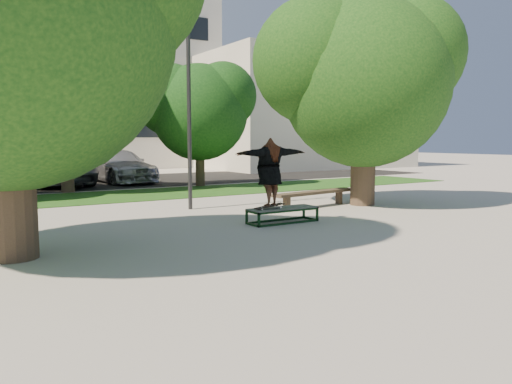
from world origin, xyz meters
TOP-DOWN VIEW (x-y plane):
  - ground at (0.00, 0.00)m, footprint 120.00×120.00m
  - grass_strip at (1.00, 9.50)m, footprint 30.00×4.00m
  - asphalt_strip at (0.00, 16.00)m, footprint 40.00×8.00m
  - tree_right at (5.92, 3.08)m, footprint 6.24×5.33m
  - bg_tree_mid at (-1.08, 12.08)m, footprint 5.76×4.92m
  - bg_tree_right at (4.43, 11.57)m, footprint 5.04×4.31m
  - lamppost at (1.00, 5.00)m, footprint 0.25×0.15m
  - side_building at (18.00, 22.00)m, footprint 15.00×10.00m
  - grind_box at (1.91, 1.58)m, footprint 1.80×0.60m
  - skater_rig at (1.52, 1.58)m, footprint 2.02×0.58m
  - bench at (4.40, 3.42)m, footprint 3.22×0.90m
  - car_grey at (-1.13, 15.38)m, footprint 3.72×6.32m
  - car_silver_b at (2.07, 15.47)m, footprint 2.77×5.57m

SIDE VIEW (x-z plane):
  - ground at x=0.00m, z-range 0.00..0.00m
  - asphalt_strip at x=0.00m, z-range 0.00..0.01m
  - grass_strip at x=1.00m, z-range 0.00..0.02m
  - grind_box at x=1.91m, z-range 0.00..0.38m
  - bench at x=4.40m, z-range 0.17..0.65m
  - car_silver_b at x=2.07m, z-range 0.00..1.56m
  - car_grey at x=-1.13m, z-range 0.00..1.65m
  - skater_rig at x=1.52m, z-range 0.41..2.13m
  - lamppost at x=1.00m, z-range 0.10..6.21m
  - bg_tree_right at x=4.43m, z-range 0.77..6.21m
  - side_building at x=18.00m, z-range 0.00..8.00m
  - bg_tree_mid at x=-1.08m, z-range 0.90..7.14m
  - tree_right at x=5.92m, z-range 0.84..7.35m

